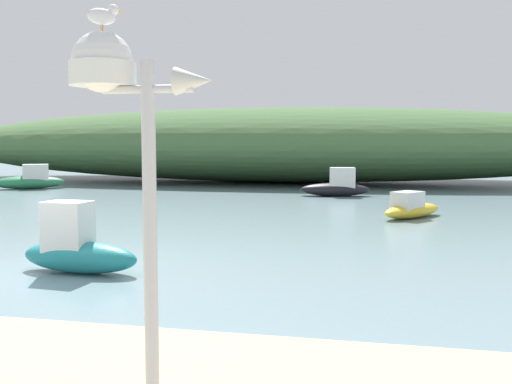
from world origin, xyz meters
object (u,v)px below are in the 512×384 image
object	(u,v)px
seagull_on_radar	(103,15)
motorboat_by_sandbar	(411,208)
motorboat_outer_mooring	(76,248)
motorboat_inner_mooring	(30,180)
mast_structure	(117,100)
motorboat_near_shore	(337,186)

from	to	relation	value
seagull_on_radar	motorboat_by_sandbar	xyz separation A→B (m)	(3.57, 17.08, -3.48)
motorboat_outer_mooring	motorboat_inner_mooring	size ratio (longest dim) A/B	0.65
mast_structure	motorboat_by_sandbar	world-z (taller)	mast_structure
seagull_on_radar	motorboat_outer_mooring	bearing A→B (deg)	121.70
motorboat_by_sandbar	motorboat_outer_mooring	world-z (taller)	motorboat_outer_mooring
motorboat_by_sandbar	motorboat_near_shore	size ratio (longest dim) A/B	0.86
motorboat_near_shore	motorboat_outer_mooring	size ratio (longest dim) A/B	1.35
seagull_on_radar	mast_structure	bearing A→B (deg)	-6.10
mast_structure	motorboat_near_shore	xyz separation A→B (m)	(0.21, 25.17, -2.61)
motorboat_outer_mooring	seagull_on_radar	bearing A→B (deg)	-58.30
seagull_on_radar	motorboat_inner_mooring	xyz separation A→B (m)	(-18.00, 26.04, -3.31)
motorboat_inner_mooring	seagull_on_radar	bearing A→B (deg)	-55.34
motorboat_by_sandbar	motorboat_near_shore	distance (m)	8.70
motorboat_near_shore	motorboat_inner_mooring	world-z (taller)	motorboat_near_shore
mast_structure	motorboat_near_shore	size ratio (longest dim) A/B	0.94
mast_structure	motorboat_outer_mooring	bearing A→B (deg)	122.40
seagull_on_radar	motorboat_by_sandbar	size ratio (longest dim) A/B	0.09
mast_structure	seagull_on_radar	bearing A→B (deg)	173.90
motorboat_by_sandbar	motorboat_inner_mooring	bearing A→B (deg)	157.44
motorboat_by_sandbar	motorboat_inner_mooring	world-z (taller)	motorboat_inner_mooring
motorboat_outer_mooring	mast_structure	bearing A→B (deg)	-57.60
motorboat_outer_mooring	motorboat_by_sandbar	bearing A→B (deg)	54.76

